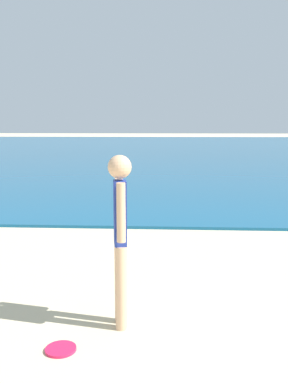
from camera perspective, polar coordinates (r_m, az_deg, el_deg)
name	(u,v)px	position (r m, az deg, el deg)	size (l,w,h in m)	color
water	(163,147)	(37.95, 2.68, 6.18)	(160.00, 60.00, 0.06)	#14567F
person_standing	(120,231)	(4.11, -3.27, -5.36)	(0.23, 0.39, 1.73)	#DDAD84
frisbee	(61,349)	(4.09, -11.30, -20.30)	(0.28, 0.28, 0.03)	#E51E4C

